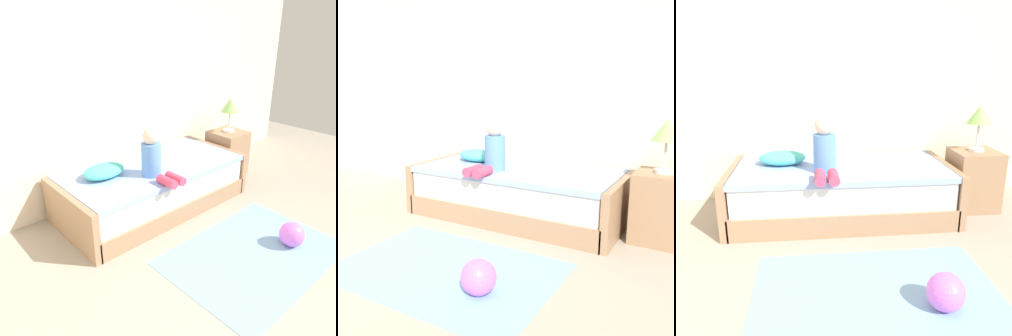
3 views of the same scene
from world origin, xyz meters
TOP-DOWN VIEW (x-y plane):
  - ground_plane at (0.00, 0.00)m, footprint 9.20×9.20m
  - wall_rear at (0.00, 2.60)m, footprint 7.20×0.10m
  - bed at (0.42, 2.00)m, footprint 2.11×1.00m
  - nightstand at (1.77, 2.04)m, footprint 0.44×0.44m
  - table_lamp at (1.77, 2.04)m, footprint 0.24×0.24m
  - child_figure at (0.26, 1.77)m, footprint 0.20×0.51m
  - pillow at (-0.13, 2.10)m, footprint 0.44×0.30m
  - toy_ball at (0.91, 0.55)m, footprint 0.23×0.23m
  - area_rug at (0.53, 0.70)m, footprint 1.60×1.10m

SIDE VIEW (x-z plane):
  - ground_plane at x=0.00m, z-range 0.00..0.00m
  - area_rug at x=0.53m, z-range 0.00..0.01m
  - toy_ball at x=0.91m, z-range 0.00..0.23m
  - bed at x=0.42m, z-range 0.00..0.50m
  - nightstand at x=1.77m, z-range 0.00..0.60m
  - pillow at x=-0.13m, z-range 0.50..0.63m
  - child_figure at x=0.26m, z-range 0.45..0.96m
  - table_lamp at x=1.77m, z-range 0.71..1.16m
  - wall_rear at x=0.00m, z-range 0.00..2.90m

